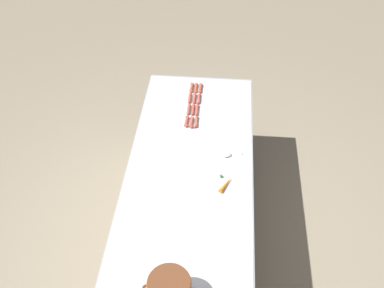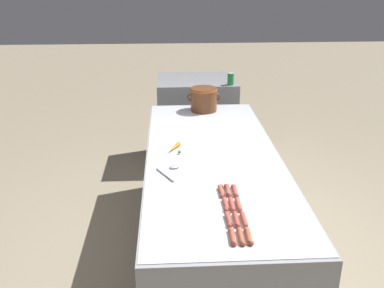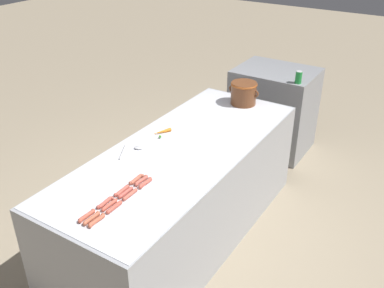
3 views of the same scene
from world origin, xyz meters
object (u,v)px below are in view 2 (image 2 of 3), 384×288
(hot_dog_2, at_px, (225,204))
(hot_dog_11, at_px, (235,191))
(hot_dog_3, at_px, (221,191))
(hot_dog_0, at_px, (232,237))
(soda_can, at_px, (231,79))
(hot_dog_10, at_px, (239,204))
(carrot, at_px, (174,148))
(hot_dog_4, at_px, (241,237))
(serving_spoon, at_px, (171,169))
(back_cabinet, at_px, (196,120))
(hot_dog_8, at_px, (249,236))
(hot_dog_7, at_px, (228,190))
(hot_dog_1, at_px, (229,219))
(hot_dog_5, at_px, (236,219))
(bean_pot, at_px, (204,98))
(hot_dog_6, at_px, (232,204))
(hot_dog_9, at_px, (244,219))

(hot_dog_2, xyz_separation_m, hot_dog_11, (0.08, 0.16, 0.00))
(hot_dog_2, height_order, hot_dog_3, same)
(hot_dog_0, xyz_separation_m, soda_can, (0.35, 2.63, 0.14))
(hot_dog_10, relative_size, carrot, 0.84)
(hot_dog_4, distance_m, serving_spoon, 0.86)
(back_cabinet, xyz_separation_m, hot_dog_2, (-0.01, -2.59, 0.40))
(hot_dog_8, distance_m, hot_dog_11, 0.47)
(back_cabinet, relative_size, hot_dog_7, 6.71)
(soda_can, bearing_deg, hot_dog_1, -97.98)
(hot_dog_5, distance_m, serving_spoon, 0.72)
(bean_pot, height_order, soda_can, soda_can)
(hot_dog_3, bearing_deg, hot_dog_4, -85.02)
(hot_dog_10, xyz_separation_m, hot_dog_11, (0.00, 0.16, 0.00))
(hot_dog_7, bearing_deg, soda_can, 81.83)
(hot_dog_4, bearing_deg, hot_dog_0, 177.15)
(hot_dog_1, xyz_separation_m, serving_spoon, (-0.29, 0.64, -0.01))
(hot_dog_2, bearing_deg, hot_dog_11, 63.84)
(hot_dog_7, bearing_deg, hot_dog_3, -171.17)
(bean_pot, xyz_separation_m, serving_spoon, (-0.31, -1.26, -0.11))
(hot_dog_3, height_order, hot_dog_11, same)
(carrot, height_order, soda_can, soda_can)
(hot_dog_4, height_order, hot_dog_5, same)
(hot_dog_10, distance_m, bean_pot, 1.75)
(hot_dog_0, bearing_deg, hot_dog_11, 80.22)
(hot_dog_2, height_order, serving_spoon, hot_dog_2)
(hot_dog_4, relative_size, hot_dog_7, 1.00)
(hot_dog_3, distance_m, hot_dog_6, 0.17)
(hot_dog_4, height_order, hot_dog_8, same)
(hot_dog_9, xyz_separation_m, hot_dog_10, (-0.00, 0.16, 0.00))
(hot_dog_11, distance_m, serving_spoon, 0.49)
(back_cabinet, distance_m, serving_spoon, 2.17)
(hot_dog_0, distance_m, hot_dog_9, 0.17)
(hot_dog_9, relative_size, serving_spoon, 0.56)
(hot_dog_2, distance_m, bean_pot, 1.75)
(hot_dog_5, height_order, serving_spoon, hot_dog_5)
(hot_dog_0, bearing_deg, bean_pot, 89.32)
(hot_dog_3, bearing_deg, hot_dog_0, -90.09)
(back_cabinet, xyz_separation_m, hot_dog_9, (0.07, -2.75, 0.40))
(hot_dog_1, distance_m, bean_pot, 1.90)
(hot_dog_2, xyz_separation_m, bean_pot, (0.02, 1.74, 0.11))
(hot_dog_0, distance_m, hot_dog_8, 0.08)
(hot_dog_6, xyz_separation_m, bean_pot, (-0.02, 1.75, 0.11))
(hot_dog_0, relative_size, hot_dog_11, 1.00)
(back_cabinet, relative_size, hot_dog_0, 6.70)
(hot_dog_2, xyz_separation_m, hot_dog_3, (-0.00, 0.16, 0.00))
(hot_dog_2, bearing_deg, hot_dog_1, -90.97)
(hot_dog_10, xyz_separation_m, serving_spoon, (-0.37, 0.48, -0.01))
(hot_dog_7, relative_size, serving_spoon, 0.56)
(back_cabinet, distance_m, hot_dog_9, 2.78)
(hot_dog_5, bearing_deg, hot_dog_0, -105.41)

